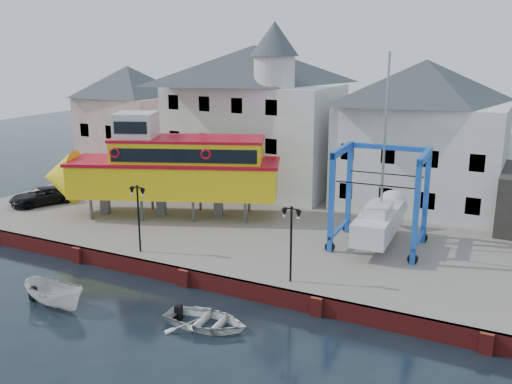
% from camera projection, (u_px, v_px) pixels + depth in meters
% --- Properties ---
extents(ground, '(140.00, 140.00, 0.00)m').
position_uv_depth(ground, '(185.00, 286.00, 32.35)').
color(ground, black).
rests_on(ground, ground).
extents(hardstanding, '(44.00, 22.00, 1.00)m').
position_uv_depth(hardstanding, '(268.00, 224.00, 41.72)').
color(hardstanding, slate).
rests_on(hardstanding, ground).
extents(quay_wall, '(44.00, 0.47, 1.00)m').
position_uv_depth(quay_wall, '(186.00, 277.00, 32.32)').
color(quay_wall, maroon).
rests_on(quay_wall, ground).
extents(building_pink, '(8.00, 7.00, 10.30)m').
position_uv_depth(building_pink, '(130.00, 121.00, 54.19)').
color(building_pink, tan).
rests_on(building_pink, hardstanding).
extents(building_white_main, '(14.00, 8.30, 14.00)m').
position_uv_depth(building_white_main, '(255.00, 116.00, 48.49)').
color(building_white_main, beige).
rests_on(building_white_main, hardstanding).
extents(building_white_right, '(12.00, 8.00, 11.20)m').
position_uv_depth(building_white_right, '(422.00, 135.00, 43.15)').
color(building_white_right, beige).
rests_on(building_white_right, hardstanding).
extents(lamp_post_left, '(1.12, 0.32, 4.20)m').
position_uv_depth(lamp_post_left, '(138.00, 202.00, 34.08)').
color(lamp_post_left, black).
rests_on(lamp_post_left, hardstanding).
extents(lamp_post_right, '(1.12, 0.32, 4.20)m').
position_uv_depth(lamp_post_right, '(291.00, 225.00, 29.71)').
color(lamp_post_right, black).
rests_on(lamp_post_right, hardstanding).
extents(tour_boat, '(17.65, 10.42, 7.57)m').
position_uv_depth(tour_boat, '(160.00, 168.00, 41.38)').
color(tour_boat, '#59595E').
rests_on(tour_boat, hardstanding).
extents(travel_lift, '(5.78, 7.98, 11.91)m').
position_uv_depth(travel_lift, '(381.00, 213.00, 35.81)').
color(travel_lift, blue).
rests_on(travel_lift, hardstanding).
extents(van, '(4.00, 5.26, 1.33)m').
position_uv_depth(van, '(41.00, 196.00, 44.91)').
color(van, black).
rests_on(van, hardstanding).
extents(motorboat_a, '(4.13, 1.81, 1.55)m').
position_uv_depth(motorboat_a, '(56.00, 306.00, 29.84)').
color(motorboat_a, silver).
rests_on(motorboat_a, ground).
extents(motorboat_b, '(4.44, 3.29, 0.88)m').
position_uv_depth(motorboat_b, '(206.00, 326.00, 27.74)').
color(motorboat_b, silver).
rests_on(motorboat_b, ground).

